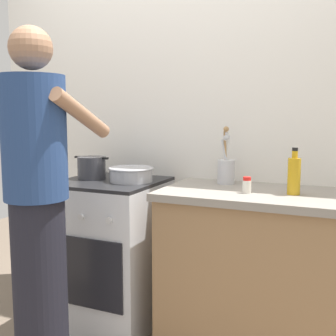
# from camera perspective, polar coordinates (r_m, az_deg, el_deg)

# --- Properties ---
(back_wall) EXTENTS (3.20, 0.10, 2.50)m
(back_wall) POSITION_cam_1_polar(r_m,az_deg,el_deg) (2.63, 6.41, 6.21)
(back_wall) COLOR silver
(back_wall) RESTS_ON ground
(countertop) EXTENTS (1.00, 0.60, 0.90)m
(countertop) POSITION_cam_1_polar(r_m,az_deg,el_deg) (2.35, 11.84, -13.90)
(countertop) COLOR #99724C
(countertop) RESTS_ON ground
(stove_range) EXTENTS (0.60, 0.62, 0.90)m
(stove_range) POSITION_cam_1_polar(r_m,az_deg,el_deg) (2.67, -7.77, -11.26)
(stove_range) COLOR silver
(stove_range) RESTS_ON ground
(pot) EXTENTS (0.24, 0.17, 0.14)m
(pot) POSITION_cam_1_polar(r_m,az_deg,el_deg) (2.64, -10.45, 0.04)
(pot) COLOR #38383D
(pot) RESTS_ON stove_range
(mixing_bowl) EXTENTS (0.27, 0.27, 0.09)m
(mixing_bowl) POSITION_cam_1_polar(r_m,az_deg,el_deg) (2.50, -5.08, -0.78)
(mixing_bowl) COLOR #B7B7BC
(mixing_bowl) RESTS_ON stove_range
(utensil_crock) EXTENTS (0.10, 0.10, 0.33)m
(utensil_crock) POSITION_cam_1_polar(r_m,az_deg,el_deg) (2.43, 7.96, 0.14)
(utensil_crock) COLOR silver
(utensil_crock) RESTS_ON countertop
(spice_bottle) EXTENTS (0.04, 0.04, 0.08)m
(spice_bottle) POSITION_cam_1_polar(r_m,az_deg,el_deg) (2.16, 10.78, -2.34)
(spice_bottle) COLOR silver
(spice_bottle) RESTS_ON countertop
(oil_bottle) EXTENTS (0.06, 0.06, 0.24)m
(oil_bottle) POSITION_cam_1_polar(r_m,az_deg,el_deg) (2.17, 16.92, -0.94)
(oil_bottle) COLOR gold
(oil_bottle) RESTS_ON countertop
(person) EXTENTS (0.41, 0.50, 1.70)m
(person) POSITION_cam_1_polar(r_m,az_deg,el_deg) (2.09, -17.44, -5.13)
(person) COLOR black
(person) RESTS_ON ground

